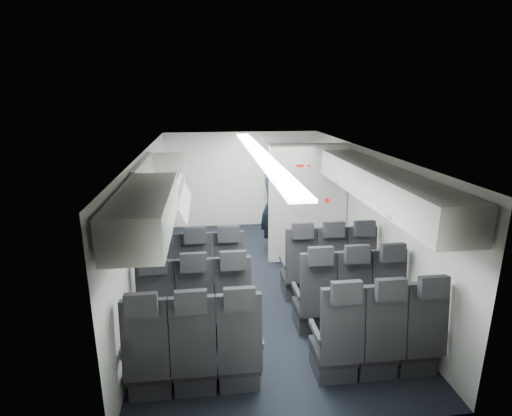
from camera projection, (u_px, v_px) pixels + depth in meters
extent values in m
cube|color=black|center=(259.00, 283.00, 6.51)|extent=(3.40, 6.00, 0.01)
cube|color=silver|center=(259.00, 151.00, 5.91)|extent=(3.40, 6.00, 0.01)
cube|color=silver|center=(242.00, 180.00, 9.07)|extent=(3.40, 0.01, 2.15)
cube|color=silver|center=(306.00, 328.00, 3.35)|extent=(3.40, 0.01, 2.15)
cube|color=silver|center=(147.00, 224.00, 6.01)|extent=(0.01, 6.00, 2.15)
cube|color=silver|center=(364.00, 216.00, 6.41)|extent=(0.01, 6.00, 2.15)
cube|color=white|center=(259.00, 153.00, 5.92)|extent=(0.25, 5.52, 0.03)
cube|color=black|center=(167.00, 285.00, 5.84)|extent=(0.44, 0.46, 0.12)
cube|color=#2D2D33|center=(168.00, 295.00, 5.88)|extent=(0.42, 0.42, 0.22)
cube|color=black|center=(164.00, 263.00, 5.50)|extent=(0.44, 0.20, 0.80)
cube|color=black|center=(161.00, 237.00, 5.34)|extent=(0.30, 0.12, 0.23)
cube|color=#2D2D33|center=(150.00, 269.00, 5.71)|extent=(0.05, 0.40, 0.06)
cube|color=#2D2D33|center=(181.00, 268.00, 5.76)|extent=(0.05, 0.40, 0.06)
cube|color=black|center=(198.00, 283.00, 5.89)|extent=(0.44, 0.46, 0.12)
cube|color=#2D2D33|center=(198.00, 293.00, 5.94)|extent=(0.42, 0.42, 0.22)
cube|color=black|center=(197.00, 261.00, 5.56)|extent=(0.44, 0.20, 0.80)
cube|color=black|center=(195.00, 235.00, 5.40)|extent=(0.30, 0.12, 0.23)
cube|color=#2D2D33|center=(182.00, 267.00, 5.76)|extent=(0.05, 0.40, 0.06)
cube|color=#2D2D33|center=(212.00, 266.00, 5.81)|extent=(0.05, 0.40, 0.06)
cube|color=black|center=(228.00, 282.00, 5.94)|extent=(0.44, 0.46, 0.12)
cube|color=#2D2D33|center=(229.00, 291.00, 5.99)|extent=(0.42, 0.42, 0.22)
cube|color=black|center=(229.00, 260.00, 5.61)|extent=(0.44, 0.20, 0.80)
cube|color=black|center=(228.00, 234.00, 5.45)|extent=(0.30, 0.12, 0.23)
cube|color=#2D2D33|center=(213.00, 266.00, 5.81)|extent=(0.05, 0.40, 0.06)
cube|color=#2D2D33|center=(243.00, 264.00, 5.86)|extent=(0.05, 0.40, 0.06)
cube|color=black|center=(297.00, 278.00, 6.07)|extent=(0.44, 0.46, 0.12)
cube|color=#2D2D33|center=(296.00, 287.00, 6.11)|extent=(0.42, 0.42, 0.22)
cube|color=black|center=(301.00, 256.00, 5.73)|extent=(0.44, 0.20, 0.80)
cube|color=black|center=(303.00, 231.00, 5.57)|extent=(0.30, 0.12, 0.23)
cube|color=#2D2D33|center=(283.00, 262.00, 5.94)|extent=(0.05, 0.40, 0.06)
cube|color=#2D2D33|center=(312.00, 261.00, 5.99)|extent=(0.05, 0.40, 0.06)
cube|color=black|center=(325.00, 276.00, 6.12)|extent=(0.44, 0.46, 0.12)
cube|color=#2D2D33|center=(325.00, 286.00, 6.17)|extent=(0.42, 0.42, 0.22)
cube|color=black|center=(331.00, 254.00, 5.79)|extent=(0.44, 0.20, 0.80)
cube|color=black|center=(334.00, 230.00, 5.63)|extent=(0.30, 0.12, 0.23)
cube|color=#2D2D33|center=(313.00, 261.00, 5.99)|extent=(0.05, 0.40, 0.06)
cube|color=#2D2D33|center=(341.00, 259.00, 6.04)|extent=(0.05, 0.40, 0.06)
cube|color=black|center=(354.00, 274.00, 6.18)|extent=(0.44, 0.46, 0.12)
cube|color=#2D2D33|center=(353.00, 284.00, 6.22)|extent=(0.42, 0.42, 0.22)
cube|color=black|center=(361.00, 253.00, 5.84)|extent=(0.44, 0.20, 0.80)
cube|color=black|center=(364.00, 228.00, 5.68)|extent=(0.30, 0.12, 0.23)
cube|color=#2D2D33|center=(342.00, 259.00, 6.04)|extent=(0.05, 0.40, 0.06)
cube|color=#2D2D33|center=(369.00, 258.00, 6.09)|extent=(0.05, 0.40, 0.06)
cube|color=black|center=(161.00, 318.00, 4.98)|extent=(0.44, 0.46, 0.12)
cube|color=#2D2D33|center=(161.00, 329.00, 5.02)|extent=(0.42, 0.42, 0.22)
cube|color=black|center=(156.00, 294.00, 4.65)|extent=(0.44, 0.20, 0.80)
cube|color=black|center=(153.00, 264.00, 4.49)|extent=(0.30, 0.12, 0.23)
cube|color=#2D2D33|center=(140.00, 300.00, 4.85)|extent=(0.05, 0.40, 0.06)
cube|color=#2D2D33|center=(177.00, 298.00, 4.90)|extent=(0.05, 0.40, 0.06)
cube|color=black|center=(197.00, 316.00, 5.03)|extent=(0.44, 0.46, 0.12)
cube|color=#2D2D33|center=(197.00, 327.00, 5.08)|extent=(0.42, 0.42, 0.22)
cube|color=black|center=(195.00, 292.00, 4.70)|extent=(0.44, 0.20, 0.80)
cube|color=black|center=(193.00, 262.00, 4.54)|extent=(0.30, 0.12, 0.23)
cube|color=#2D2D33|center=(178.00, 298.00, 4.90)|extent=(0.05, 0.40, 0.06)
cube|color=#2D2D33|center=(214.00, 296.00, 4.95)|extent=(0.05, 0.40, 0.06)
cube|color=black|center=(233.00, 313.00, 5.09)|extent=(0.44, 0.46, 0.12)
cube|color=#2D2D33|center=(233.00, 324.00, 5.13)|extent=(0.42, 0.42, 0.22)
cube|color=black|center=(233.00, 290.00, 4.75)|extent=(0.44, 0.20, 0.80)
cube|color=black|center=(233.00, 260.00, 4.59)|extent=(0.30, 0.12, 0.23)
cube|color=#2D2D33|center=(215.00, 296.00, 4.95)|extent=(0.05, 0.40, 0.06)
cube|color=#2D2D33|center=(250.00, 294.00, 5.01)|extent=(0.05, 0.40, 0.06)
cube|color=black|center=(312.00, 308.00, 5.21)|extent=(0.44, 0.46, 0.12)
cube|color=#2D2D33|center=(312.00, 319.00, 5.26)|extent=(0.42, 0.42, 0.22)
cube|color=black|center=(318.00, 285.00, 4.88)|extent=(0.44, 0.20, 0.80)
cube|color=black|center=(321.00, 256.00, 4.72)|extent=(0.30, 0.12, 0.23)
cube|color=#2D2D33|center=(297.00, 291.00, 5.08)|extent=(0.05, 0.40, 0.06)
cube|color=#2D2D33|center=(330.00, 289.00, 5.13)|extent=(0.05, 0.40, 0.06)
cube|color=black|center=(345.00, 306.00, 5.26)|extent=(0.44, 0.46, 0.12)
cube|color=#2D2D33|center=(344.00, 317.00, 5.31)|extent=(0.42, 0.42, 0.22)
cube|color=black|center=(353.00, 283.00, 4.93)|extent=(0.44, 0.20, 0.80)
cube|color=black|center=(357.00, 254.00, 4.77)|extent=(0.30, 0.12, 0.23)
cube|color=#2D2D33|center=(331.00, 289.00, 5.13)|extent=(0.05, 0.40, 0.06)
cube|color=#2D2D33|center=(364.00, 287.00, 5.18)|extent=(0.05, 0.40, 0.06)
cube|color=black|center=(378.00, 304.00, 5.32)|extent=(0.44, 0.46, 0.12)
cube|color=#2D2D33|center=(377.00, 314.00, 5.36)|extent=(0.42, 0.42, 0.22)
cube|color=black|center=(388.00, 281.00, 4.98)|extent=(0.44, 0.20, 0.80)
cube|color=black|center=(393.00, 252.00, 4.82)|extent=(0.30, 0.12, 0.23)
cube|color=#2D2D33|center=(364.00, 287.00, 5.18)|extent=(0.05, 0.40, 0.06)
cube|color=#2D2D33|center=(396.00, 285.00, 5.24)|extent=(0.05, 0.40, 0.06)
cube|color=black|center=(152.00, 365.00, 4.12)|extent=(0.44, 0.46, 0.12)
cube|color=#2D2D33|center=(153.00, 378.00, 4.17)|extent=(0.42, 0.42, 0.22)
cube|color=black|center=(145.00, 340.00, 3.79)|extent=(0.44, 0.20, 0.80)
cube|color=black|center=(141.00, 305.00, 3.63)|extent=(0.30, 0.12, 0.23)
cube|color=#2D2D33|center=(127.00, 345.00, 3.99)|extent=(0.05, 0.40, 0.06)
cube|color=#2D2D33|center=(171.00, 342.00, 4.04)|extent=(0.05, 0.40, 0.06)
cube|color=black|center=(195.00, 362.00, 4.18)|extent=(0.44, 0.46, 0.12)
cube|color=#2D2D33|center=(196.00, 374.00, 4.22)|extent=(0.42, 0.42, 0.22)
cube|color=black|center=(193.00, 336.00, 3.84)|extent=(0.44, 0.20, 0.80)
cube|color=black|center=(191.00, 302.00, 3.68)|extent=(0.30, 0.12, 0.23)
cube|color=#2D2D33|center=(172.00, 342.00, 4.04)|extent=(0.05, 0.40, 0.06)
cube|color=#2D2D33|center=(216.00, 339.00, 4.10)|extent=(0.05, 0.40, 0.06)
cube|color=black|center=(238.00, 358.00, 4.23)|extent=(0.44, 0.46, 0.12)
cube|color=#2D2D33|center=(238.00, 371.00, 4.27)|extent=(0.42, 0.42, 0.22)
cube|color=black|center=(240.00, 333.00, 3.89)|extent=(0.44, 0.20, 0.80)
cube|color=black|center=(239.00, 299.00, 3.74)|extent=(0.30, 0.12, 0.23)
cube|color=#2D2D33|center=(217.00, 338.00, 4.10)|extent=(0.05, 0.40, 0.06)
cube|color=#2D2D33|center=(259.00, 335.00, 4.15)|extent=(0.05, 0.40, 0.06)
cube|color=black|center=(333.00, 351.00, 4.35)|extent=(0.44, 0.46, 0.12)
cube|color=#2D2D33|center=(332.00, 363.00, 4.40)|extent=(0.42, 0.42, 0.22)
cube|color=black|center=(342.00, 326.00, 4.02)|extent=(0.44, 0.20, 0.80)
cube|color=black|center=(347.00, 292.00, 3.86)|extent=(0.30, 0.12, 0.23)
cube|color=#2D2D33|center=(315.00, 331.00, 4.22)|extent=(0.05, 0.40, 0.06)
cube|color=#2D2D33|center=(355.00, 328.00, 4.27)|extent=(0.05, 0.40, 0.06)
cube|color=black|center=(373.00, 348.00, 4.41)|extent=(0.44, 0.46, 0.12)
cube|color=#2D2D33|center=(371.00, 360.00, 4.45)|extent=(0.42, 0.42, 0.22)
cube|color=black|center=(385.00, 323.00, 4.07)|extent=(0.44, 0.20, 0.80)
cube|color=black|center=(391.00, 290.00, 3.91)|extent=(0.30, 0.12, 0.23)
cube|color=#2D2D33|center=(356.00, 328.00, 4.27)|extent=(0.05, 0.40, 0.06)
cube|color=#2D2D33|center=(395.00, 325.00, 4.33)|extent=(0.05, 0.40, 0.06)
cube|color=black|center=(411.00, 344.00, 4.46)|extent=(0.44, 0.46, 0.12)
cube|color=#2D2D33|center=(410.00, 357.00, 4.50)|extent=(0.42, 0.42, 0.22)
cube|color=black|center=(426.00, 320.00, 4.12)|extent=(0.44, 0.20, 0.80)
cube|color=black|center=(434.00, 287.00, 3.97)|extent=(0.30, 0.12, 0.23)
cube|color=#2D2D33|center=(396.00, 325.00, 4.33)|extent=(0.05, 0.40, 0.06)
cube|color=#2D2D33|center=(434.00, 323.00, 4.38)|extent=(0.05, 0.40, 0.06)
cube|color=silver|center=(145.00, 211.00, 3.92)|extent=(0.52, 1.80, 0.40)
cylinder|color=slate|center=(172.00, 225.00, 3.99)|extent=(0.04, 0.10, 0.04)
cube|color=#9E9E93|center=(164.00, 190.00, 5.64)|extent=(0.52, 1.70, 0.04)
cube|color=silver|center=(144.00, 176.00, 5.56)|extent=(0.06, 1.70, 0.44)
cube|color=silver|center=(156.00, 189.00, 4.80)|extent=(0.52, 0.04, 0.40)
cube|color=silver|center=(168.00, 165.00, 6.38)|extent=(0.52, 0.04, 0.40)
cube|color=silver|center=(182.00, 196.00, 5.70)|extent=(0.21, 1.61, 0.38)
cube|color=silver|center=(414.00, 202.00, 4.25)|extent=(0.52, 1.80, 0.40)
cylinder|color=slate|center=(390.00, 217.00, 4.27)|extent=(0.04, 0.10, 0.04)
cube|color=silver|center=(355.00, 171.00, 5.92)|extent=(0.52, 1.70, 0.40)
cylinder|color=slate|center=(338.00, 182.00, 5.94)|extent=(0.04, 0.10, 0.04)
cube|color=silver|center=(308.00, 204.00, 7.09)|extent=(1.40, 0.12, 2.13)
cube|color=white|center=(303.00, 166.00, 6.81)|extent=(0.24, 0.01, 0.10)
cube|color=red|center=(300.00, 166.00, 6.79)|extent=(0.13, 0.01, 0.04)
cube|color=red|center=(309.00, 166.00, 6.81)|extent=(0.05, 0.01, 0.03)
cylinder|color=white|center=(327.00, 200.00, 7.04)|extent=(0.11, 0.01, 0.11)
cylinder|color=red|center=(327.00, 200.00, 7.03)|extent=(0.09, 0.01, 0.09)
cube|color=#939399|center=(285.00, 187.00, 8.95)|extent=(0.85, 0.50, 1.90)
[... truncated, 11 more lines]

